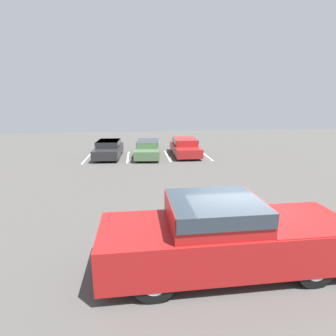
# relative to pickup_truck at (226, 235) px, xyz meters

# --- Properties ---
(ground_plane) EXTENTS (60.00, 60.00, 0.00)m
(ground_plane) POSITION_rel_pickup_truck_xyz_m (0.63, 0.88, -0.92)
(ground_plane) COLOR #4C4947
(stall_stripe_a) EXTENTS (0.12, 4.11, 0.01)m
(stall_stripe_a) POSITION_rel_pickup_truck_xyz_m (-5.78, 13.95, -0.92)
(stall_stripe_a) COLOR white
(stall_stripe_a) RESTS_ON ground_plane
(stall_stripe_b) EXTENTS (0.12, 4.11, 0.01)m
(stall_stripe_b) POSITION_rel_pickup_truck_xyz_m (-2.80, 13.95, -0.92)
(stall_stripe_b) COLOR white
(stall_stripe_b) RESTS_ON ground_plane
(stall_stripe_c) EXTENTS (0.12, 4.11, 0.01)m
(stall_stripe_c) POSITION_rel_pickup_truck_xyz_m (0.19, 13.95, -0.92)
(stall_stripe_c) COLOR white
(stall_stripe_c) RESTS_ON ground_plane
(stall_stripe_d) EXTENTS (0.12, 4.11, 0.01)m
(stall_stripe_d) POSITION_rel_pickup_truck_xyz_m (3.17, 13.95, -0.92)
(stall_stripe_d) COLOR white
(stall_stripe_d) RESTS_ON ground_plane
(pickup_truck) EXTENTS (5.99, 2.04, 1.85)m
(pickup_truck) POSITION_rel_pickup_truck_xyz_m (0.00, 0.00, 0.00)
(pickup_truck) COLOR #A51919
(pickup_truck) RESTS_ON ground_plane
(parked_sedan_a) EXTENTS (1.95, 4.47, 1.24)m
(parked_sedan_a) POSITION_rel_pickup_truck_xyz_m (-4.20, 14.12, -0.27)
(parked_sedan_a) COLOR #232326
(parked_sedan_a) RESTS_ON ground_plane
(parked_sedan_b) EXTENTS (2.13, 4.69, 1.24)m
(parked_sedan_b) POSITION_rel_pickup_truck_xyz_m (-1.29, 13.87, -0.27)
(parked_sedan_b) COLOR #4C6B47
(parked_sedan_b) RESTS_ON ground_plane
(parked_sedan_c) EXTENTS (1.93, 4.75, 1.28)m
(parked_sedan_c) POSITION_rel_pickup_truck_xyz_m (1.57, 14.23, -0.24)
(parked_sedan_c) COLOR maroon
(parked_sedan_c) RESTS_ON ground_plane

